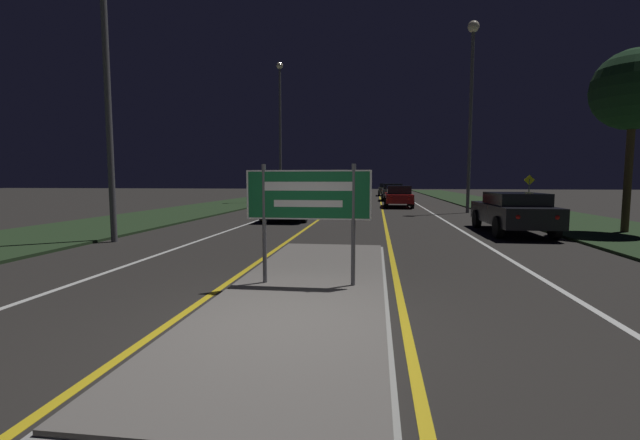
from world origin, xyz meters
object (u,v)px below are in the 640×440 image
at_px(car_approaching_0, 290,203).
at_px(car_receding_3, 387,189).
at_px(car_receding_2, 393,192).
at_px(car_receding_0, 513,211).
at_px(streetlight_left_near, 104,24).
at_px(highway_sign, 308,200).
at_px(warning_sign, 529,189).
at_px(streetlight_right_near, 472,83).
at_px(streetlight_left_far, 280,117).
at_px(car_receding_1, 398,196).
at_px(car_approaching_1, 293,193).

bearing_deg(car_approaching_0, car_receding_3, 80.29).
xyz_separation_m(car_receding_2, car_receding_3, (-0.22, 11.42, -0.04)).
distance_m(car_receding_0, car_approaching_0, 9.49).
bearing_deg(streetlight_left_near, car_receding_0, 16.78).
height_order(highway_sign, warning_sign, warning_sign).
xyz_separation_m(streetlight_right_near, car_receding_3, (-3.85, 24.93, -6.31)).
height_order(streetlight_left_far, car_approaching_0, streetlight_left_far).
xyz_separation_m(car_receding_1, car_receding_2, (-0.05, 8.92, 0.03)).
xyz_separation_m(streetlight_left_far, car_receding_0, (12.21, -17.93, -5.97)).
xyz_separation_m(streetlight_left_near, car_receding_2, (9.14, 26.43, -5.45)).
bearing_deg(car_receding_0, highway_sign, -124.41).
relative_size(highway_sign, car_receding_3, 0.49).
xyz_separation_m(car_approaching_0, car_approaching_1, (-2.98, 15.96, -0.02)).
bearing_deg(warning_sign, streetlight_left_near, -138.95).
bearing_deg(car_approaching_0, car_approaching_1, 100.56).
bearing_deg(car_receding_3, car_approaching_1, -119.81).
bearing_deg(warning_sign, streetlight_right_near, -159.14).
height_order(streetlight_right_near, car_receding_1, streetlight_right_near).
bearing_deg(car_approaching_1, streetlight_left_near, -91.90).
distance_m(streetlight_right_near, car_receding_3, 26.01).
xyz_separation_m(streetlight_left_far, car_receding_2, (8.97, 4.77, -5.95)).
bearing_deg(car_approaching_1, warning_sign, -30.80).
bearing_deg(streetlight_right_near, streetlight_left_far, 145.24).
relative_size(car_approaching_0, car_approaching_1, 0.95).
distance_m(streetlight_left_far, car_approaching_0, 15.60).
height_order(streetlight_left_near, car_receding_0, streetlight_left_near).
xyz_separation_m(streetlight_left_near, car_approaching_0, (3.76, 7.70, -5.46)).
xyz_separation_m(car_receding_3, warning_sign, (7.52, -23.54, 0.57)).
distance_m(car_receding_0, car_receding_1, 14.14).
distance_m(car_approaching_1, warning_sign, 18.24).
distance_m(car_approaching_0, car_approaching_1, 16.23).
height_order(highway_sign, car_receding_2, highway_sign).
distance_m(highway_sign, car_receding_2, 31.26).
relative_size(streetlight_right_near, car_receding_3, 2.42).
relative_size(streetlight_right_near, car_receding_1, 2.14).
xyz_separation_m(streetlight_left_near, streetlight_left_far, (0.17, 21.66, 0.50)).
height_order(car_approaching_0, car_approaching_1, car_approaching_0).
bearing_deg(highway_sign, car_receding_0, 55.59).
relative_size(car_receding_2, car_receding_3, 1.05).
bearing_deg(car_receding_2, car_receding_3, 91.10).
distance_m(car_receding_1, car_receding_3, 20.35).
relative_size(car_receding_2, car_approaching_1, 0.96).
distance_m(highway_sign, car_receding_0, 10.27).
relative_size(car_receding_1, car_approaching_0, 1.09).
bearing_deg(warning_sign, highway_sign, -117.34).
bearing_deg(streetlight_right_near, car_receding_0, -92.38).
height_order(highway_sign, car_receding_3, highway_sign).
height_order(highway_sign, streetlight_left_far, streetlight_left_far).
bearing_deg(car_approaching_0, warning_sign, 27.57).
relative_size(streetlight_left_near, car_approaching_0, 2.17).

